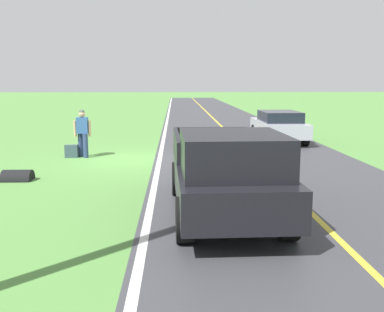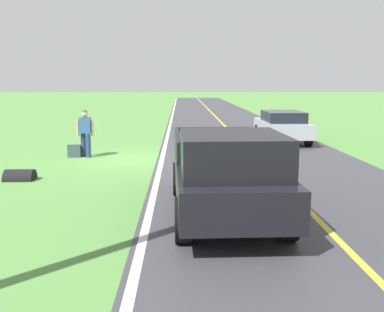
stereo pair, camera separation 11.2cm
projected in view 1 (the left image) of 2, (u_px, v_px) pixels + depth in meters
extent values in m
plane|color=#568E42|center=(129.00, 160.00, 15.80)|extent=(200.00, 200.00, 0.00)
cube|color=#3D3D42|center=(255.00, 159.00, 15.97)|extent=(7.21, 120.00, 0.00)
cube|color=silver|center=(160.00, 159.00, 15.84)|extent=(0.16, 117.60, 0.00)
cube|color=gold|center=(255.00, 159.00, 15.97)|extent=(0.14, 117.60, 0.00)
cylinder|color=navy|center=(86.00, 146.00, 16.18)|extent=(0.18, 0.18, 0.88)
cylinder|color=navy|center=(81.00, 145.00, 16.40)|extent=(0.18, 0.18, 0.88)
cube|color=#335999|center=(82.00, 125.00, 16.17)|extent=(0.41, 0.27, 0.58)
sphere|color=tan|center=(82.00, 114.00, 16.10)|extent=(0.23, 0.23, 0.23)
sphere|color=#4C564C|center=(82.00, 112.00, 16.09)|extent=(0.20, 0.20, 0.20)
cube|color=#591E19|center=(83.00, 124.00, 16.36)|extent=(0.33, 0.21, 0.44)
cylinder|color=tan|center=(90.00, 128.00, 16.18)|extent=(0.10, 0.10, 0.58)
cylinder|color=tan|center=(75.00, 128.00, 16.15)|extent=(0.10, 0.10, 0.58)
cube|color=#384C56|center=(71.00, 151.00, 16.24)|extent=(0.47, 0.21, 0.46)
cube|color=black|center=(223.00, 177.00, 9.38)|extent=(2.14, 5.45, 0.70)
cube|color=black|center=(233.00, 153.00, 8.10)|extent=(1.89, 2.21, 0.72)
cube|color=black|center=(233.00, 149.00, 8.08)|extent=(1.71, 1.34, 0.43)
cube|color=black|center=(257.00, 143.00, 10.41)|extent=(0.18, 3.03, 0.45)
cube|color=black|center=(177.00, 144.00, 10.29)|extent=(0.18, 3.03, 0.45)
cube|color=black|center=(211.00, 136.00, 11.84)|extent=(1.84, 0.15, 0.45)
cylinder|color=black|center=(288.00, 218.00, 7.78)|extent=(0.32, 0.81, 0.80)
cylinder|color=black|center=(185.00, 220.00, 7.66)|extent=(0.32, 0.81, 0.80)
cylinder|color=black|center=(251.00, 177.00, 11.02)|extent=(0.32, 0.81, 0.80)
cylinder|color=black|center=(178.00, 178.00, 10.91)|extent=(0.32, 0.81, 0.80)
cube|color=#B2B7C1|center=(278.00, 128.00, 20.48)|extent=(1.86, 4.40, 0.62)
cube|color=black|center=(280.00, 116.00, 20.20)|extent=(1.63, 2.38, 0.46)
cylinder|color=black|center=(255.00, 131.00, 21.88)|extent=(0.24, 0.66, 0.66)
cylinder|color=black|center=(289.00, 131.00, 21.95)|extent=(0.24, 0.66, 0.66)
cylinder|color=black|center=(266.00, 138.00, 19.12)|extent=(0.24, 0.66, 0.66)
cylinder|color=black|center=(305.00, 138.00, 19.19)|extent=(0.24, 0.66, 0.66)
cylinder|color=black|center=(18.00, 180.00, 12.53)|extent=(0.80, 0.60, 0.60)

